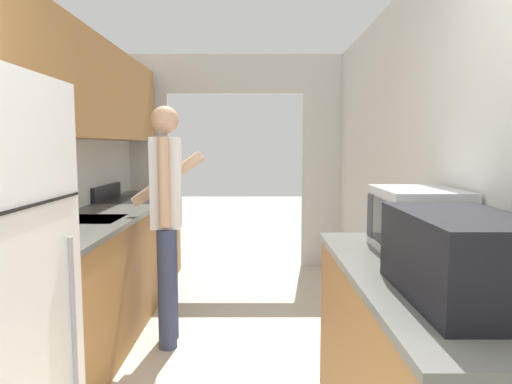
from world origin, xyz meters
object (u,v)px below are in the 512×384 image
at_px(person, 168,218).
at_px(microwave, 418,221).
at_px(range_oven, 138,244).
at_px(suitcase, 463,257).

xyz_separation_m(person, microwave, (1.43, -1.03, 0.15)).
height_order(person, microwave, person).
height_order(range_oven, suitcase, suitcase).
relative_size(range_oven, microwave, 2.13).
distance_m(person, suitcase, 2.19).
bearing_deg(suitcase, range_oven, 122.58).
height_order(suitcase, microwave, microwave).
relative_size(suitcase, microwave, 1.36).
bearing_deg(suitcase, person, 127.88).
bearing_deg(range_oven, suitcase, -57.42).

